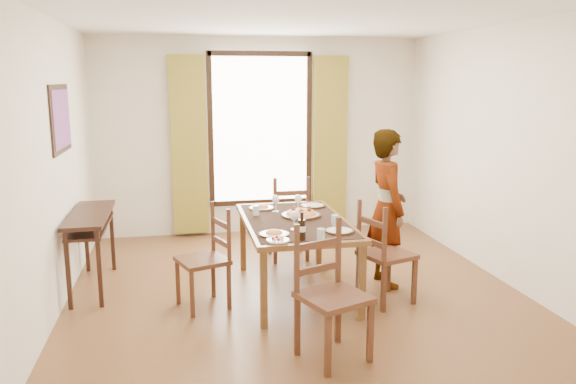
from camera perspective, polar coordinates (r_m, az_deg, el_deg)
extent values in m
plane|color=#4F3718|center=(5.75, 0.92, -10.36)|extent=(5.00, 5.00, 0.00)
cube|color=white|center=(7.84, -2.86, 5.65)|extent=(4.50, 0.10, 2.70)
cube|color=white|center=(3.04, 10.82, -3.58)|extent=(4.50, 0.10, 2.70)
cube|color=white|center=(5.40, -23.11, 2.19)|extent=(0.10, 5.00, 2.70)
cube|color=white|center=(6.26, 21.59, 3.44)|extent=(0.10, 5.00, 2.70)
cube|color=white|center=(5.37, 1.01, 17.71)|extent=(4.50, 5.00, 0.04)
cube|color=white|center=(7.80, -2.83, 6.36)|extent=(1.30, 0.04, 2.00)
cube|color=olive|center=(7.68, -10.03, 4.63)|extent=(0.48, 0.10, 2.40)
cube|color=olive|center=(7.96, 4.27, 5.00)|extent=(0.48, 0.10, 2.40)
cube|color=black|center=(5.94, -22.12, 6.91)|extent=(0.02, 0.86, 0.66)
cube|color=#BF233C|center=(5.94, -22.02, 6.91)|extent=(0.01, 0.76, 0.56)
cube|color=black|center=(6.04, -19.51, -2.17)|extent=(0.38, 1.20, 0.04)
cube|color=black|center=(6.07, -19.43, -3.27)|extent=(0.34, 1.10, 0.03)
cube|color=black|center=(5.65, -21.44, -7.44)|extent=(0.04, 0.04, 0.76)
cube|color=black|center=(6.69, -19.80, -4.46)|extent=(0.04, 0.04, 0.76)
cube|color=black|center=(5.61, -18.61, -7.40)|extent=(0.04, 0.04, 0.76)
cube|color=black|center=(6.65, -17.42, -4.40)|extent=(0.04, 0.04, 0.76)
cube|color=brown|center=(5.60, 0.76, -3.13)|extent=(1.00, 1.69, 0.05)
cube|color=black|center=(5.59, 0.76, -2.85)|extent=(0.92, 1.56, 0.01)
cube|color=brown|center=(4.90, -2.49, -9.88)|extent=(0.06, 0.06, 0.70)
cube|color=brown|center=(6.38, -4.61, -4.84)|extent=(0.06, 0.06, 0.70)
cube|color=brown|center=(5.10, 7.52, -9.12)|extent=(0.06, 0.06, 0.70)
cube|color=brown|center=(6.53, 3.15, -4.44)|extent=(0.06, 0.06, 0.70)
cube|color=#4F271A|center=(5.36, -8.69, -6.88)|extent=(0.55, 0.55, 0.04)
cube|color=#4F271A|center=(5.54, -11.13, -8.88)|extent=(0.04, 0.04, 0.46)
cube|color=#4F271A|center=(5.66, -7.61, -8.31)|extent=(0.04, 0.04, 0.46)
cube|color=#4F271A|center=(5.22, -9.72, -10.12)|extent=(0.04, 0.04, 0.46)
cube|color=#4F271A|center=(5.35, -6.02, -9.47)|extent=(0.04, 0.04, 0.46)
cube|color=#4F271A|center=(5.53, -7.64, -3.56)|extent=(0.04, 0.04, 0.51)
cube|color=#4F271A|center=(5.20, -6.03, -4.46)|extent=(0.04, 0.04, 0.51)
cube|color=#4F271A|center=(5.39, -6.83, -5.04)|extent=(0.15, 0.35, 0.05)
cube|color=#4F271A|center=(5.34, -6.88, -3.15)|extent=(0.15, 0.35, 0.05)
cube|color=#4F271A|center=(6.75, 0.00, -2.72)|extent=(0.45, 0.45, 0.04)
cube|color=#4F271A|center=(7.04, 1.24, -4.18)|extent=(0.04, 0.04, 0.48)
cube|color=#4F271A|center=(6.68, 1.97, -5.05)|extent=(0.04, 0.04, 0.48)
cube|color=#4F271A|center=(6.97, -1.88, -4.35)|extent=(0.04, 0.04, 0.48)
cube|color=#4F271A|center=(6.60, -1.32, -5.24)|extent=(0.04, 0.04, 0.48)
cube|color=#4F271A|center=(6.54, 2.02, -0.78)|extent=(0.04, 0.04, 0.54)
cube|color=#4F271A|center=(6.46, -1.32, -0.92)|extent=(0.04, 0.04, 0.54)
cube|color=#4F271A|center=(6.52, 0.36, -1.77)|extent=(0.39, 0.03, 0.05)
cube|color=#4F271A|center=(6.48, 0.36, -0.11)|extent=(0.39, 0.03, 0.05)
cube|color=#4F271A|center=(4.35, 4.67, -10.62)|extent=(0.61, 0.61, 0.04)
cube|color=#4F271A|center=(4.19, 4.08, -15.21)|extent=(0.04, 0.04, 0.50)
cube|color=#4F271A|center=(4.49, 0.94, -13.33)|extent=(0.04, 0.04, 0.50)
cube|color=#4F271A|center=(4.42, 8.36, -13.85)|extent=(0.04, 0.04, 0.50)
cube|color=#4F271A|center=(4.70, 5.10, -12.18)|extent=(0.04, 0.04, 0.50)
cube|color=#4F271A|center=(4.30, 0.88, -6.88)|extent=(0.04, 0.04, 0.56)
cube|color=#4F271A|center=(4.53, 5.13, -6.00)|extent=(0.04, 0.04, 0.56)
cube|color=#4F271A|center=(4.45, 3.04, -7.80)|extent=(0.38, 0.17, 0.06)
cube|color=#4F271A|center=(4.39, 3.07, -5.33)|extent=(0.38, 0.17, 0.06)
cube|color=#4F271A|center=(5.50, 10.02, -6.28)|extent=(0.56, 0.56, 0.04)
cube|color=#4F271A|center=(5.57, 12.71, -8.76)|extent=(0.04, 0.04, 0.47)
cube|color=#4F271A|center=(5.33, 9.69, -9.56)|extent=(0.04, 0.04, 0.47)
cube|color=#4F271A|center=(5.83, 10.16, -7.72)|extent=(0.04, 0.04, 0.47)
cube|color=#4F271A|center=(5.60, 7.17, -8.43)|extent=(0.04, 0.04, 0.47)
cube|color=#4F271A|center=(5.17, 9.78, -4.40)|extent=(0.04, 0.04, 0.53)
cube|color=#4F271A|center=(5.45, 7.21, -3.49)|extent=(0.04, 0.04, 0.53)
cube|color=#4F271A|center=(5.34, 8.43, -5.02)|extent=(0.15, 0.37, 0.05)
cube|color=#4F271A|center=(5.29, 8.49, -3.05)|extent=(0.15, 0.37, 0.05)
imported|color=gray|center=(5.89, 10.02, -1.64)|extent=(0.60, 0.39, 1.64)
cylinder|color=silver|center=(5.39, 4.80, -2.85)|extent=(0.07, 0.07, 0.10)
cylinder|color=silver|center=(5.78, -3.28, -1.86)|extent=(0.07, 0.07, 0.10)
cylinder|color=silver|center=(4.89, 3.35, -4.31)|extent=(0.07, 0.07, 0.10)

